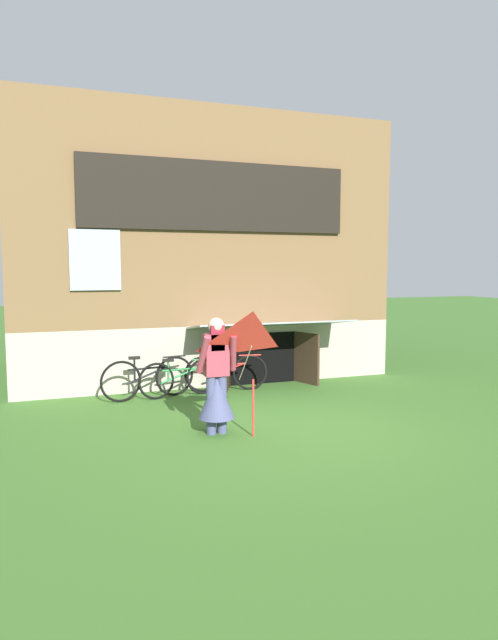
% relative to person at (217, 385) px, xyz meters
% --- Properties ---
extents(ground_plane, '(60.00, 60.00, 0.00)m').
position_rel_person_xyz_m(ground_plane, '(0.89, -0.02, -0.71)').
color(ground_plane, '#3D6B28').
extents(log_house, '(7.78, 5.78, 5.53)m').
position_rel_person_xyz_m(log_house, '(0.89, 5.30, 2.06)').
color(log_house, '#ADA393').
rests_on(log_house, ground_plane).
extents(person, '(0.61, 0.53, 1.67)m').
position_rel_person_xyz_m(person, '(0.00, 0.00, 0.00)').
color(person, '#474C75').
rests_on(person, ground_plane).
extents(kite, '(0.94, 0.88, 1.71)m').
position_rel_person_xyz_m(kite, '(0.37, -0.52, 0.67)').
color(kite, red).
rests_on(kite, ground_plane).
extents(bicycle_red, '(1.61, 0.29, 0.74)m').
position_rel_person_xyz_m(bicycle_red, '(0.92, 2.57, -0.35)').
color(bicycle_red, black).
rests_on(bicycle_red, ground_plane).
extents(bicycle_green, '(1.58, 0.24, 0.72)m').
position_rel_person_xyz_m(bicycle_green, '(-0.02, 2.38, -0.35)').
color(bicycle_green, black).
rests_on(bicycle_green, ground_plane).
extents(bicycle_black, '(1.74, 0.34, 0.80)m').
position_rel_person_xyz_m(bicycle_black, '(-0.60, 2.42, -0.32)').
color(bicycle_black, black).
rests_on(bicycle_black, ground_plane).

